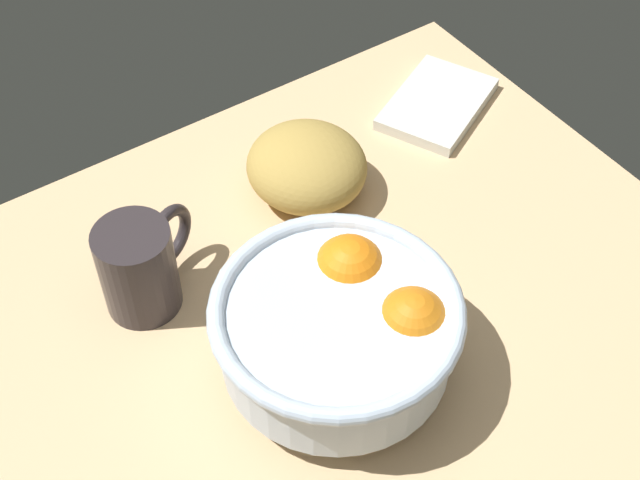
# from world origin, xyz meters

# --- Properties ---
(ground_plane) EXTENTS (0.78, 0.67, 0.03)m
(ground_plane) POSITION_xyz_m (0.00, 0.00, -0.01)
(ground_plane) COLOR #D9B181
(fruit_bowl) EXTENTS (0.22, 0.22, 0.11)m
(fruit_bowl) POSITION_xyz_m (0.03, 0.04, 0.06)
(fruit_bowl) COLOR silver
(fruit_bowl) RESTS_ON ground
(bread_loaf) EXTENTS (0.16, 0.16, 0.07)m
(bread_loaf) POSITION_xyz_m (-0.07, -0.17, 0.04)
(bread_loaf) COLOR #B39245
(bread_loaf) RESTS_ON ground
(napkin_folded) EXTENTS (0.17, 0.15, 0.01)m
(napkin_folded) POSITION_xyz_m (-0.28, -0.20, 0.01)
(napkin_folded) COLOR silver
(napkin_folded) RESTS_ON ground
(mug) EXTENTS (0.11, 0.08, 0.10)m
(mug) POSITION_xyz_m (0.14, -0.13, 0.05)
(mug) COLOR #2F282B
(mug) RESTS_ON ground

